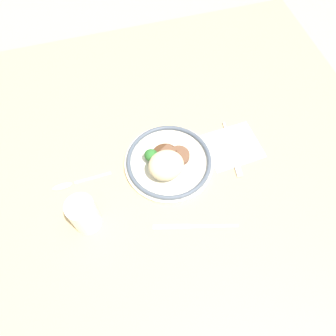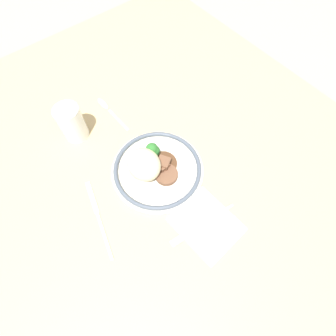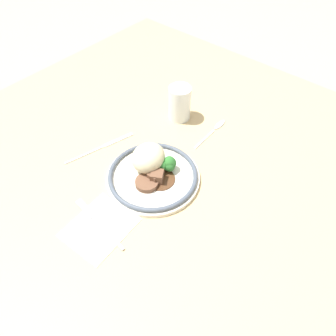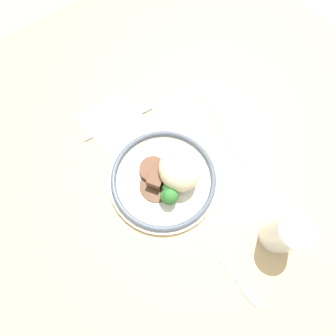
# 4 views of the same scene
# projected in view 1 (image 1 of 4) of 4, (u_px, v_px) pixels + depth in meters

# --- Properties ---
(ground_plane) EXTENTS (8.00, 8.00, 0.00)m
(ground_plane) POSITION_uv_depth(u_px,v_px,m) (161.00, 185.00, 0.94)
(ground_plane) COLOR tan
(dining_table) EXTENTS (1.35, 1.28, 0.04)m
(dining_table) POSITION_uv_depth(u_px,v_px,m) (160.00, 183.00, 0.92)
(dining_table) COLOR tan
(dining_table) RESTS_ON ground
(napkin) EXTENTS (0.16, 0.14, 0.00)m
(napkin) POSITION_uv_depth(u_px,v_px,m) (232.00, 146.00, 0.96)
(napkin) COLOR white
(napkin) RESTS_ON dining_table
(plate) EXTENTS (0.25, 0.25, 0.09)m
(plate) POSITION_uv_depth(u_px,v_px,m) (167.00, 162.00, 0.91)
(plate) COLOR silver
(plate) RESTS_ON dining_table
(juice_glass) EXTENTS (0.07, 0.07, 0.11)m
(juice_glass) POSITION_uv_depth(u_px,v_px,m) (85.00, 216.00, 0.80)
(juice_glass) COLOR yellow
(juice_glass) RESTS_ON dining_table
(fork) EXTENTS (0.03, 0.19, 0.00)m
(fork) POSITION_uv_depth(u_px,v_px,m) (233.00, 154.00, 0.94)
(fork) COLOR #B7B7BC
(fork) RESTS_ON napkin
(knife) EXTENTS (0.21, 0.07, 0.00)m
(knife) POSITION_uv_depth(u_px,v_px,m) (192.00, 226.00, 0.84)
(knife) COLOR #B7B7BC
(knife) RESTS_ON dining_table
(spoon) EXTENTS (0.16, 0.02, 0.01)m
(spoon) POSITION_uv_depth(u_px,v_px,m) (70.00, 184.00, 0.90)
(spoon) COLOR #B7B7BC
(spoon) RESTS_ON dining_table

